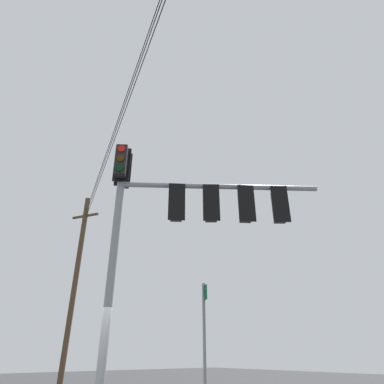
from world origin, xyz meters
The scene contains 4 objects.
signal_mast_assembly centered at (-1.74, 0.70, 4.92)m, with size 4.83×3.64×6.75m.
utility_pole_wooden centered at (-3.73, -11.89, 5.35)m, with size 1.04×1.70×10.46m.
route_sign_primary centered at (-2.37, 1.04, 1.83)m, with size 0.20×0.31×3.08m.
overhead_wire_span centered at (-0.19, 0.98, 9.15)m, with size 7.09×25.76×0.93m.
Camera 1 is at (2.91, 7.29, 1.53)m, focal length 31.06 mm.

